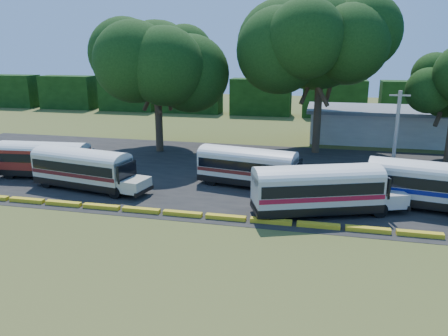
% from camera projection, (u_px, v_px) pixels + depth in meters
% --- Properties ---
extents(ground, '(160.00, 160.00, 0.00)m').
position_uv_depth(ground, '(156.00, 219.00, 28.92)').
color(ground, '#43541C').
rests_on(ground, ground).
extents(asphalt_strip, '(64.00, 24.00, 0.02)m').
position_uv_depth(asphalt_strip, '(215.00, 172.00, 39.98)').
color(asphalt_strip, black).
rests_on(asphalt_strip, ground).
extents(curb, '(53.70, 0.45, 0.30)m').
position_uv_depth(curb, '(162.00, 212.00, 29.82)').
color(curb, yellow).
rests_on(curb, ground).
extents(terminal_building, '(19.00, 9.00, 4.00)m').
position_uv_depth(terminal_building, '(387.00, 124.00, 52.70)').
color(terminal_building, beige).
rests_on(terminal_building, ground).
extents(treeline_backdrop, '(130.00, 4.00, 6.00)m').
position_uv_depth(treeline_backdrop, '(261.00, 97.00, 73.22)').
color(treeline_backdrop, black).
rests_on(treeline_backdrop, ground).
extents(bus_red, '(9.73, 3.15, 3.15)m').
position_uv_depth(bus_red, '(46.00, 157.00, 37.85)').
color(bus_red, black).
rests_on(bus_red, ground).
extents(bus_cream_west, '(10.21, 4.15, 3.27)m').
position_uv_depth(bus_cream_west, '(84.00, 167.00, 34.69)').
color(bus_cream_west, black).
rests_on(bus_cream_west, ground).
extents(bus_cream_east, '(9.99, 4.11, 3.20)m').
position_uv_depth(bus_cream_east, '(250.00, 165.00, 35.33)').
color(bus_cream_east, black).
rests_on(bus_cream_east, ground).
extents(bus_white_red, '(10.72, 6.07, 3.45)m').
position_uv_depth(bus_white_red, '(320.00, 187.00, 29.29)').
color(bus_white_red, black).
rests_on(bus_white_red, ground).
extents(bus_white_blue, '(10.64, 4.39, 3.40)m').
position_uv_depth(bus_white_blue, '(435.00, 183.00, 30.20)').
color(bus_white_blue, black).
rests_on(bus_white_blue, ground).
extents(tree_west, '(10.77, 10.77, 13.80)m').
position_uv_depth(tree_west, '(156.00, 59.00, 45.49)').
color(tree_west, '#392D1C').
rests_on(tree_west, ground).
extents(tree_center, '(12.92, 12.92, 16.30)m').
position_uv_depth(tree_center, '(322.00, 42.00, 44.32)').
color(tree_center, '#392D1C').
rests_on(tree_center, ground).
extents(utility_pole, '(1.60, 0.30, 7.73)m').
position_uv_depth(utility_pole, '(396.00, 137.00, 35.49)').
color(utility_pole, gray).
rests_on(utility_pole, ground).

